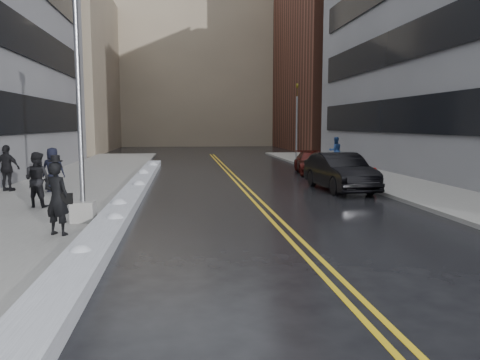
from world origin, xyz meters
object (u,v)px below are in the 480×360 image
object	(u,v)px
pedestrian_b	(37,180)
pedestrian_c	(53,170)
pedestrian_d	(7,168)
pedestrian_east	(335,151)
car_black	(340,172)
pedestrian_fedora	(57,199)
car_maroon	(312,162)
traffic_signal	(297,119)
fire_hydrant	(374,174)
lamppost	(80,140)

from	to	relation	value
pedestrian_b	pedestrian_c	xyz separation A→B (m)	(-0.50, 3.86, -0.02)
pedestrian_b	pedestrian_d	world-z (taller)	pedestrian_d
pedestrian_east	car_black	distance (m)	12.66
pedestrian_c	car_black	bearing A→B (deg)	177.96
pedestrian_fedora	car_black	distance (m)	13.07
pedestrian_d	car_maroon	world-z (taller)	pedestrian_d
traffic_signal	pedestrian_d	size ratio (longest dim) A/B	3.03
traffic_signal	pedestrian_east	xyz separation A→B (m)	(2.01, -3.52, -2.28)
traffic_signal	pedestrian_c	world-z (taller)	traffic_signal
fire_hydrant	pedestrian_fedora	bearing A→B (deg)	-142.49
fire_hydrant	pedestrian_b	bearing A→B (deg)	-159.76
traffic_signal	pedestrian_fedora	world-z (taller)	traffic_signal
pedestrian_c	pedestrian_east	bearing A→B (deg)	-145.24
car_maroon	pedestrian_c	bearing A→B (deg)	-143.61
fire_hydrant	pedestrian_b	world-z (taller)	pedestrian_b
pedestrian_c	pedestrian_b	bearing A→B (deg)	96.07
pedestrian_c	pedestrian_d	xyz separation A→B (m)	(-1.96, 0.36, 0.05)
fire_hydrant	car_black	distance (m)	2.82
pedestrian_b	pedestrian_c	distance (m)	3.89
traffic_signal	car_maroon	size ratio (longest dim) A/B	1.31
fire_hydrant	pedestrian_d	xyz separation A→B (m)	(-16.82, -1.08, 0.59)
lamppost	car_maroon	xyz separation A→B (m)	(10.80, 13.94, -1.87)
pedestrian_b	traffic_signal	bearing A→B (deg)	-104.49
pedestrian_d	pedestrian_east	bearing A→B (deg)	-129.76
car_black	lamppost	bearing A→B (deg)	-150.39
pedestrian_d	car_maroon	size ratio (longest dim) A/B	0.43
fire_hydrant	car_black	xyz separation A→B (m)	(-2.31, -1.60, 0.30)
lamppost	pedestrian_b	world-z (taller)	lamppost
fire_hydrant	pedestrian_fedora	xyz separation A→B (m)	(-12.59, -9.66, 0.55)
fire_hydrant	pedestrian_fedora	size ratio (longest dim) A/B	0.38
fire_hydrant	pedestrian_d	distance (m)	16.86
lamppost	pedestrian_b	xyz separation A→B (m)	(-2.06, 2.71, -1.43)
traffic_signal	pedestrian_east	world-z (taller)	traffic_signal
car_maroon	pedestrian_d	bearing A→B (deg)	-147.90
lamppost	pedestrian_d	distance (m)	8.38
pedestrian_c	car_maroon	distance (m)	15.26
car_black	pedestrian_b	bearing A→B (deg)	-165.99
pedestrian_east	car_black	bearing A→B (deg)	70.99
car_black	car_maroon	world-z (taller)	car_black
traffic_signal	pedestrian_d	distance (m)	22.33
pedestrian_east	traffic_signal	bearing A→B (deg)	-61.80
lamppost	pedestrian_d	world-z (taller)	lamppost
traffic_signal	lamppost	bearing A→B (deg)	-118.21
pedestrian_b	pedestrian_d	xyz separation A→B (m)	(-2.46, 4.22, 0.04)
pedestrian_fedora	pedestrian_b	bearing A→B (deg)	-42.98
traffic_signal	pedestrian_b	xyz separation A→B (m)	(-13.86, -19.29, -2.30)
pedestrian_d	car_maroon	xyz separation A→B (m)	(15.32, 7.02, -0.47)
pedestrian_fedora	pedestrian_d	size ratio (longest dim) A/B	0.96
lamppost	pedestrian_east	size ratio (longest dim) A/B	3.91
pedestrian_b	fire_hydrant	bearing A→B (deg)	-138.56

